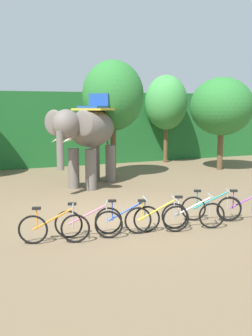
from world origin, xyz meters
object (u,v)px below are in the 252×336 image
Objects in this scene: bike_orange at (54,228)px; bike_pink at (88,223)px; tree_center at (113,96)px; bike_purple at (247,207)px; tree_left at (222,107)px; bike_yellow at (157,218)px; elephant at (89,133)px; bike_blue at (128,219)px; bike_teal at (211,208)px; tree_center_right at (166,103)px; bike_white at (193,215)px.

bike_pink is at bearing 3.06° from bike_orange.
tree_center is 8.74m from bike_purple.
bike_purple is at bearing -82.82° from tree_center.
tree_center reaches higher than tree_left.
tree_left is at bearing 38.85° from bike_pink.
bike_orange is 2.64m from bike_yellow.
elephant is 2.27× the size of bike_blue.
elephant is at bearing 105.73° from bike_teal.
bike_orange and bike_yellow have the same top height.
tree_left is 11.47m from bike_yellow.
tree_center_right is at bearing 36.83° from tree_center.
elephant is (-7.55, -1.53, -1.02)m from tree_left.
bike_white is at bearing -178.43° from bike_purple.
tree_center_right is 3.17× the size of bike_pink.
elephant is 2.45× the size of bike_teal.
bike_blue is (-7.17, -11.17, -3.06)m from tree_center_right.
tree_center is at bearing -143.17° from tree_center_right.
bike_teal is (1.92, 0.36, 0.00)m from bike_yellow.
bike_purple is at bearing -67.38° from elephant.
tree_center_right is 3.01× the size of bike_blue.
bike_white is (-0.82, -8.07, -3.32)m from tree_center.
elephant is 2.39× the size of bike_pink.
bike_pink and bike_white have the same top height.
tree_center_right reaches higher than bike_teal.
bike_blue is 1.08× the size of bike_teal.
bike_orange is 1.02× the size of bike_white.
tree_center is 1.05× the size of tree_center_right.
elephant is 2.34× the size of bike_white.
tree_center is 3.32× the size of bike_purple.
bike_orange is (-10.39, -7.71, -2.84)m from tree_left.
elephant reaches higher than bike_orange.
bike_orange and bike_teal have the same top height.
bike_white is (-5.40, -11.50, -3.06)m from tree_center_right.
bike_pink is 1.03× the size of bike_teal.
tree_center_right is 13.63m from bike_blue.
bike_orange is at bearing -120.15° from tree_center.
bike_teal is 0.97× the size of bike_purple.
bike_blue is at bearing 158.93° from bike_yellow.
bike_teal is at bearing -112.29° from tree_center_right.
tree_center reaches higher than tree_center_right.
bike_white is (1.77, -0.32, 0.00)m from bike_blue.
bike_blue is at bearing 175.65° from bike_purple.
bike_yellow is at bearing -103.21° from tree_center.
bike_teal is at bearing -89.71° from tree_center.
tree_center is at bearing 64.76° from bike_pink.
tree_left is at bearing 36.58° from bike_orange.
bike_white is (2.82, -0.35, 0.00)m from bike_pink.
bike_orange is at bearing -114.66° from elephant.
bike_teal and bike_purple have the same top height.
bike_orange is at bearing -176.94° from bike_pink.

